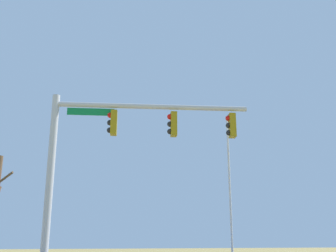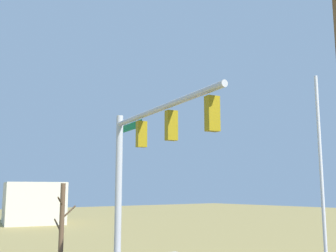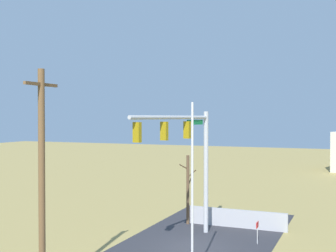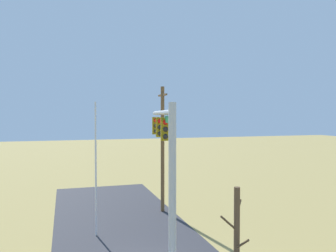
# 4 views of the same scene
# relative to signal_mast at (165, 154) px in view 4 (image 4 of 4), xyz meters

# --- Properties ---
(road_surface) EXTENTS (28.00, 8.00, 0.01)m
(road_surface) POSITION_rel_signal_mast_xyz_m (-4.97, -0.71, -5.20)
(road_surface) COLOR #2D2D33
(road_surface) RESTS_ON ground_plane
(signal_mast) EXTENTS (7.52, 1.55, 7.28)m
(signal_mast) POSITION_rel_signal_mast_xyz_m (0.00, 0.00, 0.00)
(signal_mast) COLOR #B2B5BA
(signal_mast) RESTS_ON ground_plane
(flagpole) EXTENTS (0.10, 0.10, 7.57)m
(flagpole) POSITION_rel_signal_mast_xyz_m (-5.79, -2.35, -1.42)
(flagpole) COLOR silver
(flagpole) RESTS_ON ground_plane
(utility_pole) EXTENTS (1.90, 0.26, 8.81)m
(utility_pole) POSITION_rel_signal_mast_xyz_m (-9.32, 2.59, -0.63)
(utility_pole) COLOR brown
(utility_pole) RESTS_ON ground_plane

